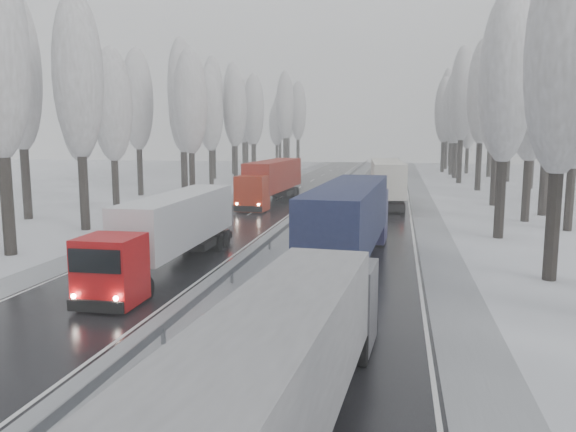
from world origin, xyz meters
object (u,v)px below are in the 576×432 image
(truck_blue_box, at_px, (351,218))
(truck_cream_box, at_px, (386,179))
(box_truck_distant, at_px, (393,166))
(truck_red_red, at_px, (271,179))
(truck_grey_tarp, at_px, (287,363))
(truck_red_white, at_px, (172,227))

(truck_blue_box, height_order, truck_cream_box, truck_blue_box)
(box_truck_distant, xyz_separation_m, truck_red_red, (-11.72, -43.36, 1.02))
(truck_blue_box, bearing_deg, truck_red_red, 114.50)
(truck_grey_tarp, xyz_separation_m, truck_cream_box, (1.09, 45.29, 0.46))
(truck_red_white, relative_size, truck_red_red, 0.88)
(box_truck_distant, height_order, truck_red_white, truck_red_white)
(truck_grey_tarp, bearing_deg, truck_blue_box, 94.42)
(truck_grey_tarp, height_order, box_truck_distant, truck_grey_tarp)
(truck_blue_box, relative_size, truck_red_red, 1.04)
(truck_red_red, bearing_deg, box_truck_distant, 77.30)
(box_truck_distant, xyz_separation_m, truck_red_white, (-10.58, -71.93, 0.73))
(truck_blue_box, relative_size, box_truck_distant, 2.21)
(truck_blue_box, distance_m, truck_red_white, 9.52)
(truck_grey_tarp, relative_size, truck_blue_box, 0.82)
(box_truck_distant, distance_m, truck_red_white, 72.71)
(box_truck_distant, bearing_deg, truck_red_white, -97.44)
(truck_cream_box, xyz_separation_m, box_truck_distant, (0.17, 42.63, -1.11))
(truck_grey_tarp, height_order, truck_blue_box, truck_blue_box)
(truck_cream_box, bearing_deg, truck_red_red, 179.72)
(truck_blue_box, xyz_separation_m, truck_red_white, (-9.18, -2.49, -0.39))
(truck_grey_tarp, relative_size, truck_cream_box, 0.83)
(truck_blue_box, bearing_deg, box_truck_distant, 91.76)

